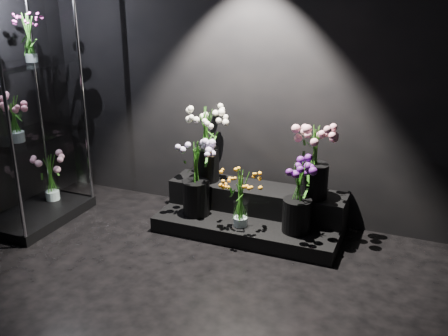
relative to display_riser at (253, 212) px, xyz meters
The scene contains 12 objects.
floor 1.70m from the display_riser, 98.25° to the right, with size 4.00×4.00×0.00m, color black.
wall_back 1.31m from the display_riser, 126.53° to the left, with size 4.00×4.00×0.00m, color black.
display_riser is the anchor object (origin of this frame).
display_case 2.23m from the display_riser, 161.99° to the right, with size 0.58×0.97×2.14m.
bouquet_orange_bells 0.38m from the display_riser, 93.20° to the right, with size 0.30×0.30×0.52m.
bouquet_lilac 0.64m from the display_riser, 156.55° to the right, with size 0.44×0.44×0.70m.
bouquet_purple 0.59m from the display_riser, 23.28° to the right, with size 0.38×0.38×0.62m.
bouquet_cream_roses 0.81m from the display_riser, behind, with size 0.51×0.51×0.70m.
bouquet_pink_roses 0.78m from the display_riser, ahead, with size 0.48×0.48×0.64m.
bouquet_case_pink 2.23m from the display_riser, 156.37° to the right, with size 0.38×0.38×0.40m.
bouquet_case_magenta 2.51m from the display_riser, 166.38° to the right, with size 0.24×0.24×0.42m.
bouquet_case_base_pink 2.02m from the display_riser, 169.20° to the right, with size 0.38×0.38×0.48m.
Camera 1 is at (1.59, -2.28, 2.07)m, focal length 40.00 mm.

